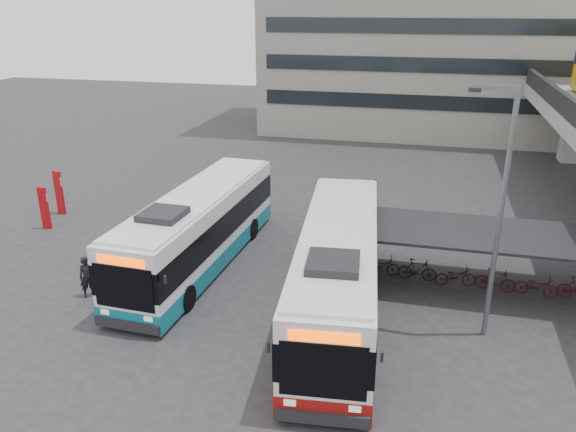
% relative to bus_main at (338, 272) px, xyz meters
% --- Properties ---
extents(ground, '(120.00, 120.00, 0.00)m').
position_rel_bus_main_xyz_m(ground, '(-3.18, 0.60, -1.78)').
color(ground, '#28282B').
rests_on(ground, ground).
extents(bike_shelter, '(10.00, 4.00, 2.54)m').
position_rel_bus_main_xyz_m(bike_shelter, '(5.29, 3.60, -0.34)').
color(bike_shelter, '#595B60').
rests_on(bike_shelter, ground).
extents(road_markings, '(0.15, 7.60, 0.01)m').
position_rel_bus_main_xyz_m(road_markings, '(-0.68, -2.40, -1.77)').
color(road_markings, beige).
rests_on(road_markings, ground).
extents(bus_main, '(4.11, 13.17, 3.83)m').
position_rel_bus_main_xyz_m(bus_main, '(0.00, 0.00, 0.00)').
color(bus_main, white).
rests_on(bus_main, ground).
extents(bus_teal, '(3.20, 12.63, 3.71)m').
position_rel_bus_main_xyz_m(bus_teal, '(-6.82, 2.87, -0.06)').
color(bus_teal, white).
rests_on(bus_teal, ground).
extents(pedestrian, '(0.75, 0.75, 1.76)m').
position_rel_bus_main_xyz_m(pedestrian, '(-10.09, -1.11, -0.90)').
color(pedestrian, black).
rests_on(pedestrian, ground).
extents(lamp_post, '(1.57, 0.27, 8.94)m').
position_rel_bus_main_xyz_m(lamp_post, '(5.34, -0.14, 3.32)').
color(lamp_post, '#595B60').
rests_on(lamp_post, ground).
extents(sign_totem_mid, '(0.50, 0.17, 2.31)m').
position_rel_bus_main_xyz_m(sign_totem_mid, '(-16.48, 4.92, -0.58)').
color(sign_totem_mid, '#A70A0E').
rests_on(sign_totem_mid, ground).
extents(sign_totem_north, '(0.54, 0.28, 2.52)m').
position_rel_bus_main_xyz_m(sign_totem_north, '(-17.12, 7.12, -0.48)').
color(sign_totem_north, '#A70A0E').
rests_on(sign_totem_north, ground).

